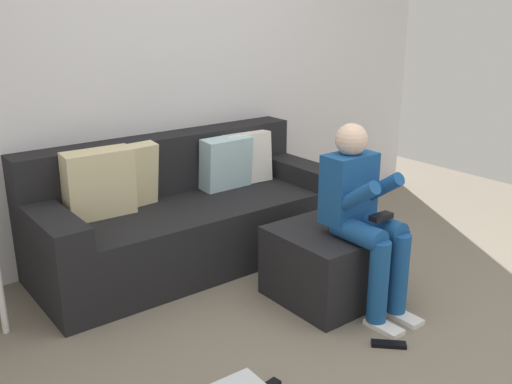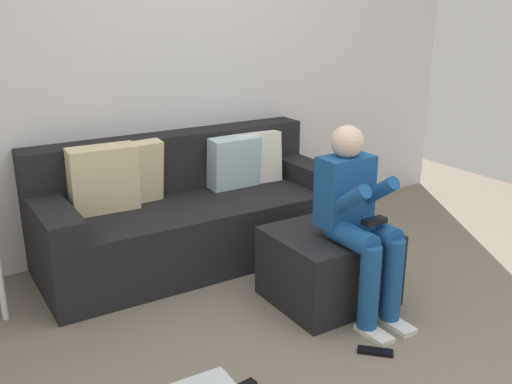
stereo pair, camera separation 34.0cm
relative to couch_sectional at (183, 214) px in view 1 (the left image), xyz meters
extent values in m
plane|color=slate|center=(0.18, -1.63, -0.34)|extent=(6.61, 6.61, 0.00)
cube|color=silver|center=(0.18, 0.41, 0.96)|extent=(5.09, 0.10, 2.61)
cube|color=black|center=(0.01, -0.06, -0.12)|extent=(2.07, 0.84, 0.44)
cube|color=black|center=(0.01, 0.24, 0.30)|extent=(2.07, 0.23, 0.41)
cube|color=black|center=(-0.92, -0.06, 0.17)|extent=(0.22, 0.84, 0.14)
cube|color=black|center=(0.93, -0.06, 0.17)|extent=(0.22, 0.84, 0.14)
cube|color=beige|center=(-0.56, 0.04, 0.31)|extent=(0.43, 0.19, 0.43)
cube|color=beige|center=(-0.36, 0.07, 0.31)|extent=(0.43, 0.19, 0.43)
cube|color=white|center=(0.60, 0.06, 0.29)|extent=(0.38, 0.17, 0.38)
cube|color=silver|center=(0.40, 0.05, 0.28)|extent=(0.37, 0.18, 0.38)
cube|color=black|center=(0.44, -1.00, -0.12)|extent=(0.67, 0.60, 0.44)
cube|color=#194C8C|center=(0.48, -1.08, 0.37)|extent=(0.31, 0.18, 0.40)
sphere|color=beige|center=(0.48, -1.08, 0.65)|extent=(0.18, 0.18, 0.18)
cylinder|color=#194C8C|center=(0.39, -1.25, 0.16)|extent=(0.13, 0.33, 0.13)
cylinder|color=#194C8C|center=(0.39, -1.41, -0.07)|extent=(0.11, 0.11, 0.47)
cube|color=white|center=(0.39, -1.47, -0.32)|extent=(0.10, 0.22, 0.03)
cylinder|color=#194C8C|center=(0.37, -1.21, 0.35)|extent=(0.08, 0.35, 0.28)
cylinder|color=#194C8C|center=(0.56, -1.25, 0.16)|extent=(0.13, 0.33, 0.13)
cylinder|color=#194C8C|center=(0.56, -1.41, -0.07)|extent=(0.11, 0.11, 0.47)
cube|color=white|center=(0.56, -1.47, -0.32)|extent=(0.10, 0.22, 0.03)
cylinder|color=#194C8C|center=(0.59, -1.20, 0.36)|extent=(0.08, 0.33, 0.27)
cube|color=black|center=(0.48, -1.33, 0.26)|extent=(0.14, 0.06, 0.03)
cube|color=black|center=(0.29, -1.59, -0.33)|extent=(0.17, 0.17, 0.02)
camera|label=1|loc=(-1.85, -3.23, 1.37)|focal=40.16mm
camera|label=2|loc=(-1.58, -3.42, 1.37)|focal=40.16mm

